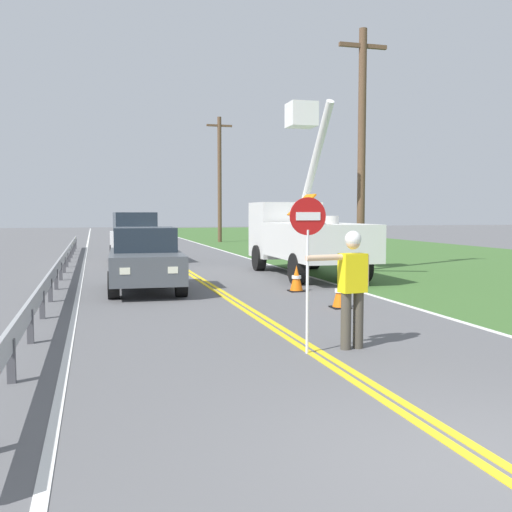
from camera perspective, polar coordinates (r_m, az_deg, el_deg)
ground_plane at (r=5.50m, az=22.85°, el=-18.68°), size 160.00×160.00×0.00m
grass_verge_right at (r=28.22m, az=16.25°, el=-0.19°), size 16.00×110.00×0.01m
centerline_yellow_left at (r=24.24m, az=-8.00°, el=-0.76°), size 0.11×110.00×0.01m
centerline_yellow_right at (r=24.26m, az=-7.57°, el=-0.75°), size 0.11×110.00×0.01m
edge_line_right at (r=24.98m, az=0.43°, el=-0.57°), size 0.12×110.00×0.01m
edge_line_left at (r=24.05m, az=-16.32°, el=-0.93°), size 0.12×110.00×0.01m
flagger_worker at (r=9.18m, az=9.25°, el=-2.46°), size 1.08×0.29×1.83m
stop_sign_paddle at (r=8.74m, az=5.01°, el=1.60°), size 0.56×0.04×2.33m
utility_bucket_truck at (r=19.91m, az=4.47°, el=2.27°), size 2.72×6.83×5.75m
oncoming_sedan_nearest at (r=16.06m, az=-10.64°, el=-0.37°), size 2.05×4.17×1.70m
oncoming_suv_second at (r=25.11m, az=-11.66°, el=1.78°), size 1.95×4.62×2.10m
utility_pole_near at (r=21.71m, az=10.17°, el=10.41°), size 1.80×0.28×8.55m
utility_pole_mid at (r=41.83m, az=-3.54°, el=7.60°), size 1.80×0.28×8.73m
traffic_cone_lead at (r=13.15m, az=8.15°, el=-3.54°), size 0.40×0.40×0.70m
traffic_cone_mid at (r=15.75m, az=3.93°, el=-2.22°), size 0.40×0.40×0.70m
guardrail_left_shoulder at (r=20.37m, az=-18.20°, el=-0.43°), size 0.10×32.00×0.71m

